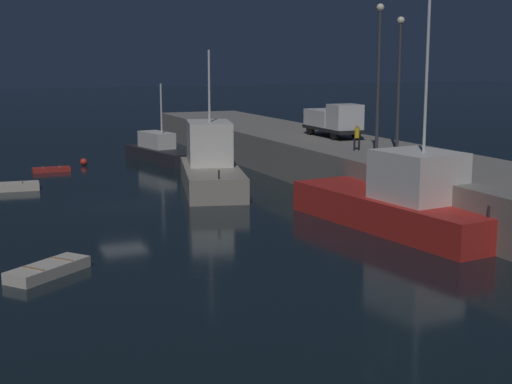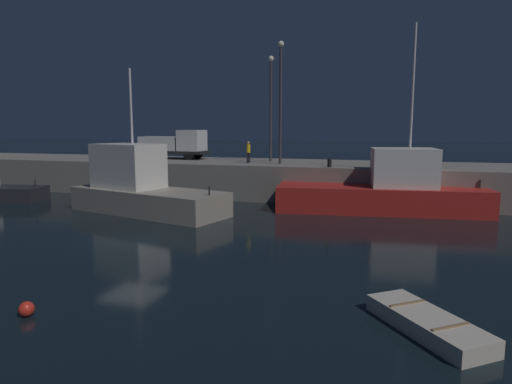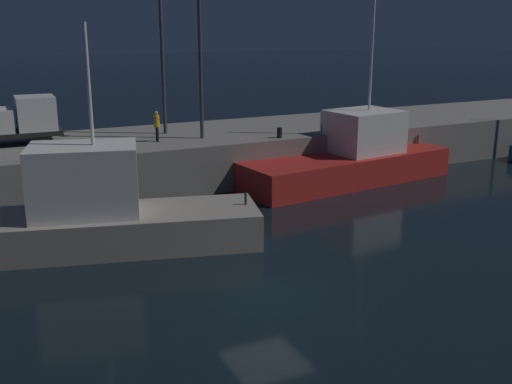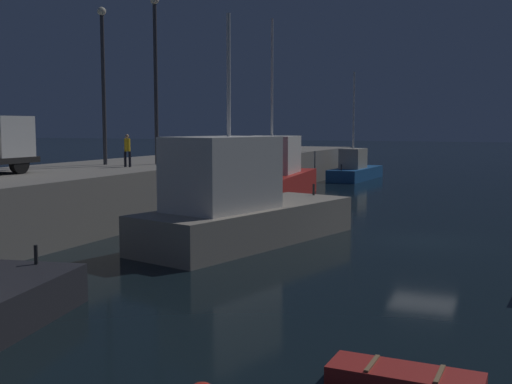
{
  "view_description": "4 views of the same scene",
  "coord_description": "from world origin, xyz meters",
  "px_view_note": "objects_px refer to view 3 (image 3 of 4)",
  "views": [
    {
      "loc": [
        40.76,
        -9.25,
        8.24
      ],
      "look_at": [
        4.2,
        6.28,
        1.05
      ],
      "focal_mm": 53.05,
      "sensor_mm": 36.0,
      "label": 1
    },
    {
      "loc": [
        11.16,
        -17.13,
        5.08
      ],
      "look_at": [
        3.58,
        7.45,
        1.39
      ],
      "focal_mm": 31.32,
      "sensor_mm": 36.0,
      "label": 2
    },
    {
      "loc": [
        -8.28,
        -16.29,
        8.55
      ],
      "look_at": [
        3.36,
        7.7,
        1.11
      ],
      "focal_mm": 42.67,
      "sensor_mm": 36.0,
      "label": 3
    },
    {
      "loc": [
        -25.22,
        -3.61,
        4.54
      ],
      "look_at": [
        2.6,
        8.32,
        1.36
      ],
      "focal_mm": 44.58,
      "sensor_mm": 36.0,
      "label": 4
    }
  ],
  "objects_px": {
    "bollard_central": "(324,129)",
    "bollard_west": "(279,133)",
    "lamp_post_west": "(162,49)",
    "dockworker": "(157,124)",
    "fishing_trawler_red": "(349,158)",
    "utility_truck": "(3,121)",
    "lamp_post_east": "(200,44)",
    "fishing_boat_orange": "(114,211)"
  },
  "relations": [
    {
      "from": "fishing_boat_orange",
      "to": "utility_truck",
      "type": "height_order",
      "value": "fishing_boat_orange"
    },
    {
      "from": "utility_truck",
      "to": "fishing_boat_orange",
      "type": "bearing_deg",
      "value": -73.66
    },
    {
      "from": "fishing_boat_orange",
      "to": "bollard_central",
      "type": "distance_m",
      "value": 14.65
    },
    {
      "from": "lamp_post_west",
      "to": "bollard_west",
      "type": "bearing_deg",
      "value": -38.14
    },
    {
      "from": "fishing_boat_orange",
      "to": "bollard_west",
      "type": "height_order",
      "value": "fishing_boat_orange"
    },
    {
      "from": "fishing_trawler_red",
      "to": "dockworker",
      "type": "xyz_separation_m",
      "value": [
        -9.94,
        3.28,
        2.14
      ]
    },
    {
      "from": "lamp_post_east",
      "to": "bollard_west",
      "type": "height_order",
      "value": "lamp_post_east"
    },
    {
      "from": "lamp_post_east",
      "to": "utility_truck",
      "type": "distance_m",
      "value": 10.77
    },
    {
      "from": "fishing_trawler_red",
      "to": "bollard_central",
      "type": "xyz_separation_m",
      "value": [
        -0.9,
        1.29,
        1.52
      ]
    },
    {
      "from": "lamp_post_east",
      "to": "bollard_central",
      "type": "xyz_separation_m",
      "value": [
        6.58,
        -1.84,
        -4.69
      ]
    },
    {
      "from": "fishing_trawler_red",
      "to": "utility_truck",
      "type": "distance_m",
      "value": 18.32
    },
    {
      "from": "dockworker",
      "to": "bollard_west",
      "type": "xyz_separation_m",
      "value": [
        6.28,
        -1.9,
        -0.63
      ]
    },
    {
      "from": "lamp_post_west",
      "to": "fishing_boat_orange",
      "type": "bearing_deg",
      "value": -117.97
    },
    {
      "from": "utility_truck",
      "to": "dockworker",
      "type": "distance_m",
      "value": 7.69
    },
    {
      "from": "lamp_post_east",
      "to": "dockworker",
      "type": "xyz_separation_m",
      "value": [
        -2.46,
        0.14,
        -4.08
      ]
    },
    {
      "from": "bollard_west",
      "to": "utility_truck",
      "type": "bearing_deg",
      "value": 162.39
    },
    {
      "from": "fishing_boat_orange",
      "to": "lamp_post_west",
      "type": "bearing_deg",
      "value": 62.03
    },
    {
      "from": "fishing_trawler_red",
      "to": "dockworker",
      "type": "distance_m",
      "value": 10.68
    },
    {
      "from": "lamp_post_west",
      "to": "utility_truck",
      "type": "bearing_deg",
      "value": 178.23
    },
    {
      "from": "lamp_post_west",
      "to": "bollard_west",
      "type": "height_order",
      "value": "lamp_post_west"
    },
    {
      "from": "fishing_trawler_red",
      "to": "bollard_west",
      "type": "xyz_separation_m",
      "value": [
        -3.66,
        1.38,
        1.5
      ]
    },
    {
      "from": "dockworker",
      "to": "fishing_trawler_red",
      "type": "bearing_deg",
      "value": -18.23
    },
    {
      "from": "dockworker",
      "to": "bollard_central",
      "type": "height_order",
      "value": "dockworker"
    },
    {
      "from": "bollard_central",
      "to": "utility_truck",
      "type": "bearing_deg",
      "value": 164.95
    },
    {
      "from": "fishing_trawler_red",
      "to": "bollard_west",
      "type": "height_order",
      "value": "fishing_trawler_red"
    },
    {
      "from": "fishing_trawler_red",
      "to": "lamp_post_east",
      "type": "height_order",
      "value": "fishing_trawler_red"
    },
    {
      "from": "utility_truck",
      "to": "bollard_west",
      "type": "bearing_deg",
      "value": -17.61
    },
    {
      "from": "dockworker",
      "to": "bollard_central",
      "type": "xyz_separation_m",
      "value": [
        9.04,
        -1.98,
        -0.61
      ]
    },
    {
      "from": "lamp_post_west",
      "to": "dockworker",
      "type": "distance_m",
      "value": 4.48
    },
    {
      "from": "fishing_trawler_red",
      "to": "bollard_central",
      "type": "height_order",
      "value": "fishing_trawler_red"
    },
    {
      "from": "bollard_central",
      "to": "bollard_west",
      "type": "bearing_deg",
      "value": 178.26
    },
    {
      "from": "lamp_post_west",
      "to": "lamp_post_east",
      "type": "relative_size",
      "value": 0.93
    },
    {
      "from": "fishing_boat_orange",
      "to": "bollard_west",
      "type": "bearing_deg",
      "value": 29.98
    },
    {
      "from": "lamp_post_west",
      "to": "dockworker",
      "type": "height_order",
      "value": "lamp_post_west"
    },
    {
      "from": "lamp_post_west",
      "to": "utility_truck",
      "type": "height_order",
      "value": "lamp_post_west"
    },
    {
      "from": "utility_truck",
      "to": "dockworker",
      "type": "xyz_separation_m",
      "value": [
        7.3,
        -2.41,
        -0.31
      ]
    },
    {
      "from": "lamp_post_east",
      "to": "bollard_central",
      "type": "height_order",
      "value": "lamp_post_east"
    },
    {
      "from": "bollard_west",
      "to": "bollard_central",
      "type": "bearing_deg",
      "value": -1.74
    },
    {
      "from": "lamp_post_west",
      "to": "bollard_west",
      "type": "xyz_separation_m",
      "value": [
        5.16,
        -4.05,
        -4.39
      ]
    },
    {
      "from": "lamp_post_west",
      "to": "fishing_trawler_red",
      "type": "bearing_deg",
      "value": -31.61
    },
    {
      "from": "lamp_post_west",
      "to": "dockworker",
      "type": "bearing_deg",
      "value": -117.52
    },
    {
      "from": "lamp_post_east",
      "to": "dockworker",
      "type": "relative_size",
      "value": 5.38
    }
  ]
}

